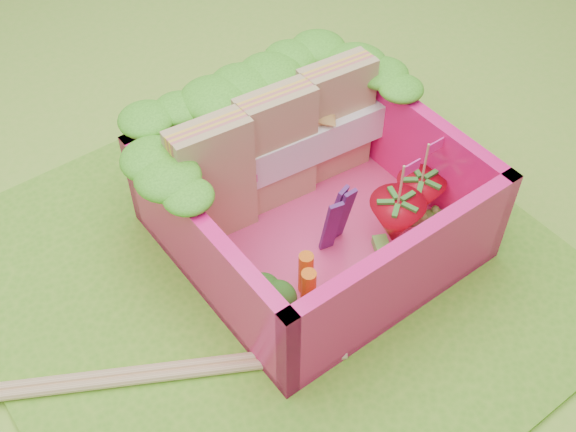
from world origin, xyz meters
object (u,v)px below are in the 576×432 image
Objects in this scene: strawberry_left at (395,222)px; strawberry_right at (419,197)px; bento_box at (314,198)px; sandwich_stack at (277,149)px; broccoli at (268,304)px; chopsticks at (71,383)px.

strawberry_right is (0.21, 0.06, -0.01)m from strawberry_left.
bento_box is 0.31m from sandwich_stack.
strawberry_right is at bearing -26.34° from bento_box.
broccoli is at bearing -146.25° from bento_box.
sandwich_stack is 2.37× the size of strawberry_left.
broccoli is (-0.52, -0.35, -0.04)m from bento_box.
chopsticks is (-0.82, 0.30, -0.21)m from broccoli.
sandwich_stack is 0.84m from broccoli.
strawberry_left is 0.22m from strawberry_right.
strawberry_left reaches higher than bento_box.
sandwich_stack reaches higher than bento_box.
strawberry_left is at bearing -164.99° from strawberry_right.
bento_box is at bearing 153.66° from strawberry_right.
broccoli is at bearing -173.84° from strawberry_right.
bento_box is 4.12× the size of broccoli.
strawberry_right is (0.48, -0.54, -0.20)m from sandwich_stack.
chopsticks is (-1.35, -0.35, -0.35)m from sandwich_stack.
bento_box is 1.08× the size of sandwich_stack.
chopsticks is at bearing 174.06° from strawberry_right.
strawberry_left is at bearing 3.70° from broccoli.
chopsticks is at bearing 160.17° from broccoli.
strawberry_right is 0.22× the size of chopsticks.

